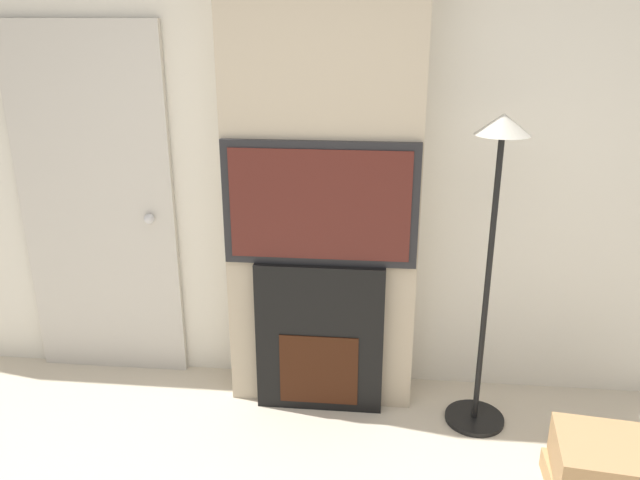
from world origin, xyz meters
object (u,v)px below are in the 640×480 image
at_px(floor_lamp, 493,224).
at_px(box_stack, 604,472).
at_px(television, 320,204).
at_px(fireplace, 320,337).

xyz_separation_m(floor_lamp, box_stack, (0.49, -0.55, -0.99)).
bearing_deg(box_stack, floor_lamp, 132.16).
relative_size(television, floor_lamp, 0.60).
bearing_deg(fireplace, television, -90.00).
xyz_separation_m(fireplace, floor_lamp, (0.86, -0.07, 0.71)).
xyz_separation_m(fireplace, television, (0.00, -0.00, 0.76)).
relative_size(fireplace, box_stack, 1.75).
xyz_separation_m(television, floor_lamp, (0.86, -0.07, -0.05)).
height_order(television, box_stack, television).
bearing_deg(box_stack, fireplace, 155.38).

